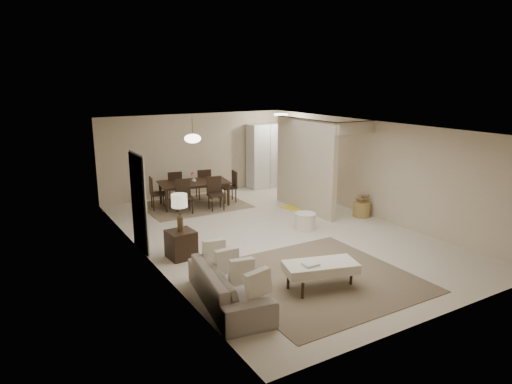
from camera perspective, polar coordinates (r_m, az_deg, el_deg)
floor at (r=10.73m, az=2.22°, el=-5.23°), size 9.00×9.00×0.00m
ceiling at (r=10.18m, az=2.35°, el=8.16°), size 9.00×9.00×0.00m
back_wall at (r=14.31m, az=-7.56°, el=4.71°), size 6.00×0.00×6.00m
left_wall at (r=9.16m, az=-13.71°, el=-0.85°), size 0.00×9.00×9.00m
right_wall at (r=12.24m, az=14.18°, el=2.83°), size 0.00×9.00×9.00m
partition at (r=12.40m, az=6.15°, el=3.31°), size 0.15×2.50×2.50m
doorway at (r=9.78m, az=-14.50°, el=-1.35°), size 0.04×0.90×2.04m
pantry_cabinet at (r=15.10m, az=1.24°, el=4.54°), size 1.20×0.55×2.10m
flush_light at (r=14.11m, az=3.16°, el=9.63°), size 0.44×0.44×0.05m
living_rug at (r=8.53m, az=7.77°, el=-10.59°), size 3.20×3.20×0.01m
sofa at (r=7.50m, az=-3.43°, el=-11.54°), size 2.20×1.13×0.61m
ottoman_bench at (r=8.05m, az=8.05°, el=-9.34°), size 1.37×0.90×0.45m
side_table at (r=9.38m, az=-9.34°, el=-6.47°), size 0.55×0.55×0.57m
table_lamp at (r=9.12m, az=-9.55°, el=-1.48°), size 0.32×0.32×0.76m
round_pouf at (r=11.05m, az=6.16°, el=-3.66°), size 0.51×0.51×0.39m
wicker_basket at (r=12.32m, az=13.06°, el=-2.10°), size 0.56×0.56×0.39m
dining_rug at (r=13.18m, az=-7.64°, el=-1.64°), size 2.80×2.10×0.01m
dining_table at (r=13.10m, az=-7.69°, el=-0.22°), size 2.09×1.37×0.68m
dining_chairs at (r=13.07m, az=-7.71°, el=0.27°), size 2.49×1.95×0.92m
vase at (r=13.00m, az=-7.75°, el=1.52°), size 0.13×0.13×0.13m
yellow_mat at (r=13.00m, az=5.20°, el=-1.79°), size 0.95×0.68×0.01m
pendant_light at (r=12.80m, az=-7.92°, el=6.64°), size 0.46×0.46×0.71m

